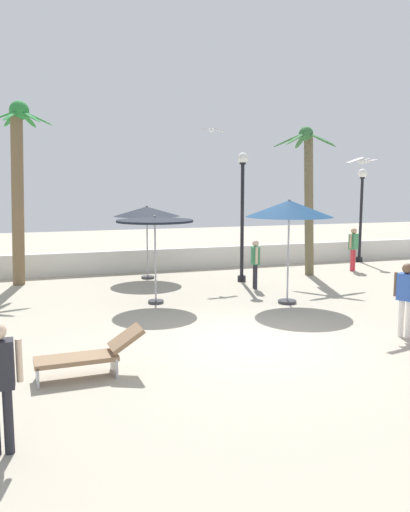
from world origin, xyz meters
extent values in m
plane|color=#B2A893|center=(0.00, 0.00, 0.00)|extent=(56.00, 56.00, 0.00)
cube|color=silver|center=(0.00, 9.65, 0.42)|extent=(25.20, 0.30, 0.84)
cylinder|color=#333338|center=(-0.56, 8.10, 0.04)|extent=(0.45, 0.45, 0.08)
cylinder|color=#A5A5AD|center=(-0.56, 8.10, 1.13)|extent=(0.05, 0.05, 2.26)
cone|color=black|center=(-0.56, 8.10, 2.38)|extent=(2.31, 2.31, 0.34)
sphere|color=#99999E|center=(-0.56, 8.10, 2.56)|extent=(0.08, 0.08, 0.08)
cylinder|color=#333338|center=(2.33, 3.05, 0.04)|extent=(0.52, 0.52, 0.08)
cylinder|color=#A5A5AD|center=(2.33, 3.05, 1.24)|extent=(0.05, 0.05, 2.48)
cone|color=navy|center=(2.33, 3.05, 2.66)|extent=(2.42, 2.42, 0.46)
sphere|color=#99999E|center=(2.33, 3.05, 2.89)|extent=(0.08, 0.08, 0.08)
cylinder|color=#333338|center=(-1.18, 4.22, 0.04)|extent=(0.44, 0.44, 0.08)
cylinder|color=#A5A5AD|center=(-1.18, 4.22, 1.17)|extent=(0.05, 0.05, 2.34)
cylinder|color=black|center=(-1.18, 4.22, 2.32)|extent=(2.12, 2.12, 0.06)
sphere|color=#99999E|center=(-1.18, 4.22, 2.44)|extent=(0.08, 0.08, 0.08)
cylinder|color=brown|center=(-4.79, 8.36, 2.83)|extent=(0.57, 0.39, 5.67)
sphere|color=#288138|center=(-4.61, 8.36, 5.66)|extent=(0.62, 0.62, 0.62)
ellipsoid|color=#288138|center=(-4.08, 8.36, 5.45)|extent=(0.99, 0.20, 0.49)
ellipsoid|color=#288138|center=(-4.35, 8.82, 5.45)|extent=(0.66, 0.96, 0.49)
ellipsoid|color=#288138|center=(-4.87, 8.82, 5.45)|extent=(0.66, 0.96, 0.49)
ellipsoid|color=#288138|center=(-5.14, 8.30, 5.45)|extent=(1.01, 0.31, 0.49)
ellipsoid|color=#288138|center=(-4.86, 7.89, 5.45)|extent=(0.64, 0.97, 0.49)
ellipsoid|color=#288138|center=(-4.29, 7.94, 5.45)|extent=(0.76, 0.91, 0.49)
cylinder|color=brown|center=(5.16, 6.91, 2.54)|extent=(0.51, 0.32, 5.09)
sphere|color=#336B38|center=(4.97, 6.91, 5.09)|extent=(0.51, 0.51, 0.51)
ellipsoid|color=#336B38|center=(5.59, 6.87, 4.89)|extent=(1.18, 0.28, 0.53)
ellipsoid|color=#336B38|center=(5.09, 7.52, 4.89)|extent=(0.43, 1.19, 0.53)
ellipsoid|color=#336B38|center=(4.51, 7.33, 4.89)|extent=(1.00, 0.94, 0.53)
ellipsoid|color=#336B38|center=(4.42, 6.62, 4.89)|extent=(1.13, 0.73, 0.53)
ellipsoid|color=#336B38|center=(5.19, 6.33, 4.89)|extent=(0.61, 1.16, 0.53)
cylinder|color=black|center=(2.39, 6.51, 0.10)|extent=(0.28, 0.28, 0.20)
cylinder|color=black|center=(2.39, 6.51, 2.00)|extent=(0.12, 0.12, 4.00)
cylinder|color=black|center=(2.39, 6.51, 4.00)|extent=(0.22, 0.22, 0.06)
sphere|color=white|center=(2.39, 6.51, 4.19)|extent=(0.37, 0.37, 0.37)
cylinder|color=black|center=(8.95, 9.12, 0.10)|extent=(0.28, 0.28, 0.20)
cylinder|color=black|center=(8.95, 9.12, 1.79)|extent=(0.12, 0.12, 3.57)
cylinder|color=black|center=(8.95, 9.12, 3.57)|extent=(0.22, 0.22, 0.06)
sphere|color=white|center=(8.95, 9.12, 3.77)|extent=(0.39, 0.39, 0.39)
cube|color=#B7B7BC|center=(-4.46, -0.99, 0.17)|extent=(0.06, 0.55, 0.35)
cube|color=#B7B7BC|center=(-3.16, -0.94, 0.17)|extent=(0.06, 0.55, 0.35)
cube|color=#8C6B4C|center=(-3.81, -0.96, 0.35)|extent=(1.42, 0.60, 0.08)
cube|color=#8C6B4C|center=(-2.93, -0.93, 0.62)|extent=(0.61, 0.57, 0.42)
cylinder|color=#26262D|center=(2.33, 5.29, 0.40)|extent=(0.12, 0.12, 0.79)
cylinder|color=#26262D|center=(2.29, 5.14, 0.40)|extent=(0.12, 0.12, 0.79)
cube|color=#3F8C59|center=(2.31, 5.22, 1.07)|extent=(0.32, 0.41, 0.56)
sphere|color=beige|center=(2.31, 5.22, 1.46)|extent=(0.21, 0.21, 0.21)
cylinder|color=beige|center=(2.37, 5.45, 1.10)|extent=(0.08, 0.08, 0.50)
cylinder|color=beige|center=(2.25, 4.98, 1.10)|extent=(0.08, 0.08, 0.50)
cylinder|color=#D8333F|center=(7.36, 7.22, 0.42)|extent=(0.12, 0.12, 0.84)
cylinder|color=#D8333F|center=(7.22, 7.14, 0.42)|extent=(0.12, 0.12, 0.84)
cube|color=#3F8C59|center=(7.29, 7.18, 1.14)|extent=(0.43, 0.38, 0.59)
sphere|color=tan|center=(7.29, 7.18, 1.55)|extent=(0.23, 0.23, 0.23)
cylinder|color=tan|center=(7.50, 7.29, 1.17)|extent=(0.08, 0.08, 0.54)
cylinder|color=tan|center=(7.08, 7.06, 1.17)|extent=(0.08, 0.08, 0.54)
cylinder|color=silver|center=(3.26, -0.82, 0.41)|extent=(0.12, 0.12, 0.83)
cylinder|color=silver|center=(3.18, -0.68, 0.41)|extent=(0.12, 0.12, 0.83)
cube|color=#3359B2|center=(3.22, -0.75, 1.12)|extent=(0.39, 0.43, 0.59)
sphere|color=brown|center=(3.22, -0.75, 1.53)|extent=(0.22, 0.22, 0.22)
cylinder|color=brown|center=(3.10, -0.54, 1.15)|extent=(0.08, 0.08, 0.53)
cylinder|color=#26262D|center=(-4.83, -3.29, 0.43)|extent=(0.12, 0.12, 0.86)
cylinder|color=beige|center=(-4.67, -3.29, 1.19)|extent=(0.08, 0.08, 0.55)
ellipsoid|color=white|center=(3.42, 1.31, 3.88)|extent=(0.23, 0.34, 0.12)
sphere|color=white|center=(3.48, 1.15, 3.91)|extent=(0.10, 0.10, 0.10)
cube|color=silver|center=(3.70, 1.42, 3.90)|extent=(0.62, 0.35, 0.10)
cube|color=silver|center=(3.13, 1.20, 3.90)|extent=(0.61, 0.35, 0.16)
ellipsoid|color=white|center=(1.79, 7.91, 5.20)|extent=(0.15, 0.33, 0.12)
sphere|color=white|center=(1.77, 8.08, 5.23)|extent=(0.10, 0.10, 0.10)
cube|color=silver|center=(1.55, 7.89, 5.22)|extent=(0.49, 0.18, 0.07)
cube|color=silver|center=(2.03, 7.93, 5.22)|extent=(0.48, 0.18, 0.14)
camera|label=1|loc=(-4.48, -9.90, 3.34)|focal=36.78mm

